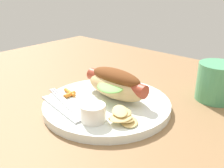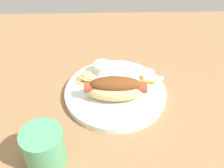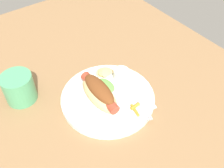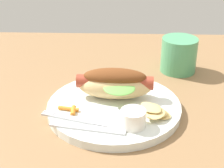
% 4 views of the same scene
% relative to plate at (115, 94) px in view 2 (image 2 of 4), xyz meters
% --- Properties ---
extents(ground_plane, '(1.20, 0.90, 0.02)m').
position_rel_plate_xyz_m(ground_plane, '(-0.02, 0.00, -0.02)').
color(ground_plane, olive).
extents(plate, '(0.26, 0.26, 0.02)m').
position_rel_plate_xyz_m(plate, '(0.00, 0.00, 0.00)').
color(plate, white).
rests_on(plate, ground_plane).
extents(hot_dog, '(0.15, 0.09, 0.06)m').
position_rel_plate_xyz_m(hot_dog, '(-0.00, -0.02, 0.04)').
color(hot_dog, '#DBB77A').
rests_on(hot_dog, plate).
extents(sauce_ramekin, '(0.04, 0.04, 0.03)m').
position_rel_plate_xyz_m(sauce_ramekin, '(-0.03, 0.08, 0.02)').
color(sauce_ramekin, white).
rests_on(sauce_ramekin, plate).
extents(fork, '(0.16, 0.06, 0.00)m').
position_rel_plate_xyz_m(fork, '(0.05, 0.07, 0.01)').
color(fork, silver).
rests_on(fork, plate).
extents(knife, '(0.13, 0.04, 0.00)m').
position_rel_plate_xyz_m(knife, '(0.04, 0.09, 0.01)').
color(knife, silver).
rests_on(knife, plate).
extents(chips_pile, '(0.07, 0.06, 0.02)m').
position_rel_plate_xyz_m(chips_pile, '(-0.08, 0.05, 0.02)').
color(chips_pile, '#DDBD72').
rests_on(chips_pile, plate).
extents(carrot_garnish, '(0.04, 0.03, 0.01)m').
position_rel_plate_xyz_m(carrot_garnish, '(0.08, 0.04, 0.01)').
color(carrot_garnish, orange).
rests_on(carrot_garnish, plate).
extents(drinking_cup, '(0.08, 0.08, 0.08)m').
position_rel_plate_xyz_m(drinking_cup, '(-0.15, -0.18, 0.03)').
color(drinking_cup, '#4C9E6B').
rests_on(drinking_cup, ground_plane).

